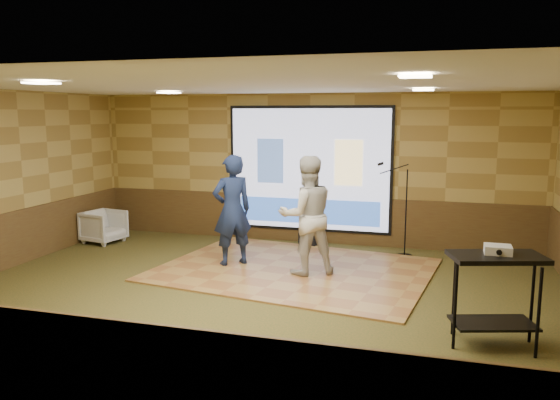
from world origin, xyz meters
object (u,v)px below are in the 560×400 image
(projector_screen, at_px, (309,170))
(mic_stand, at_px, (402,230))
(player_right, at_px, (307,215))
(banquet_chair, at_px, (104,227))
(projector, at_px, (498,250))
(duffel_bag, at_px, (310,239))
(dance_floor, at_px, (294,270))
(player_left, at_px, (232,210))
(av_table, at_px, (496,281))

(projector_screen, height_order, mic_stand, projector_screen)
(player_right, height_order, banquet_chair, player_right)
(projector, relative_size, mic_stand, 0.17)
(projector, relative_size, banquet_chair, 0.40)
(banquet_chair, distance_m, duffel_bag, 4.20)
(dance_floor, height_order, player_right, player_right)
(player_right, relative_size, mic_stand, 1.10)
(banquet_chair, bearing_deg, player_right, -91.73)
(projector_screen, xyz_separation_m, player_left, (-0.87, -2.05, -0.50))
(player_left, relative_size, duffel_bag, 4.74)
(dance_floor, distance_m, player_right, 1.02)
(player_right, relative_size, av_table, 1.80)
(av_table, bearing_deg, dance_floor, 141.93)
(projector_screen, xyz_separation_m, banquet_chair, (-4.00, -1.16, -1.15))
(player_left, distance_m, projector, 4.59)
(player_right, xyz_separation_m, mic_stand, (1.42, 1.65, -0.50))
(player_left, bearing_deg, projector, 110.09)
(player_left, relative_size, banquet_chair, 2.61)
(projector_screen, relative_size, av_table, 3.13)
(duffel_bag, bearing_deg, banquet_chair, -167.16)
(dance_floor, distance_m, mic_stand, 2.27)
(projector_screen, relative_size, banquet_chair, 4.59)
(dance_floor, xyz_separation_m, projector, (2.91, -2.23, 1.09))
(mic_stand, bearing_deg, player_left, -166.57)
(duffel_bag, bearing_deg, dance_floor, -85.68)
(player_left, bearing_deg, banquet_chair, -56.60)
(banquet_chair, bearing_deg, projector, -101.86)
(dance_floor, height_order, banquet_chair, banquet_chair)
(projector, bearing_deg, mic_stand, 109.69)
(projector_screen, bearing_deg, player_left, -112.99)
(banquet_chair, bearing_deg, player_left, -94.07)
(projector_screen, bearing_deg, dance_floor, -83.68)
(dance_floor, relative_size, player_left, 2.30)
(projector_screen, height_order, duffel_bag, projector_screen)
(player_left, distance_m, player_right, 1.36)
(player_right, bearing_deg, projector, 113.08)
(projector, height_order, duffel_bag, projector)
(player_left, xyz_separation_m, duffel_bag, (0.96, 1.82, -0.85))
(projector, bearing_deg, player_right, 143.54)
(av_table, relative_size, duffel_bag, 2.66)
(mic_stand, bearing_deg, projector_screen, 148.43)
(mic_stand, bearing_deg, projector, -85.79)
(player_left, bearing_deg, dance_floor, 139.22)
(player_left, distance_m, mic_stand, 3.17)
(dance_floor, bearing_deg, duffel_bag, 94.32)
(projector_screen, relative_size, duffel_bag, 8.32)
(av_table, height_order, mic_stand, mic_stand)
(mic_stand, height_order, banquet_chair, mic_stand)
(projector, xyz_separation_m, mic_stand, (-1.24, 3.69, -0.62))
(projector, xyz_separation_m, duffel_bag, (-3.05, 4.05, -0.98))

